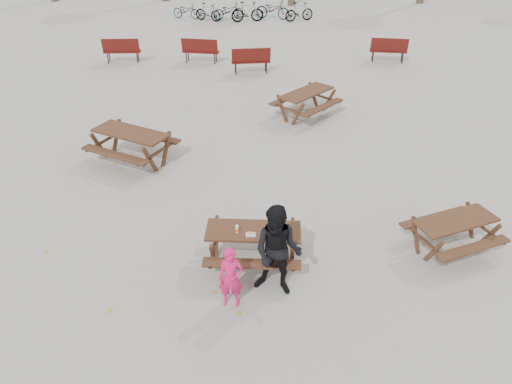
{
  "coord_description": "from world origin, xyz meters",
  "views": [
    {
      "loc": [
        0.43,
        -7.62,
        6.35
      ],
      "look_at": [
        0.0,
        1.0,
        1.0
      ],
      "focal_mm": 35.0,
      "sensor_mm": 36.0,
      "label": 1
    }
  ],
  "objects_px": {
    "main_picnic_table": "(253,238)",
    "picnic_table_east": "(453,234)",
    "adult": "(278,252)",
    "soda_bottle": "(237,229)",
    "child": "(231,278)",
    "picnic_table_far": "(306,104)",
    "food_tray": "(251,235)",
    "picnic_table_north": "(132,147)"
  },
  "relations": [
    {
      "from": "soda_bottle",
      "to": "picnic_table_east",
      "type": "distance_m",
      "value": 4.36
    },
    {
      "from": "adult",
      "to": "picnic_table_far",
      "type": "height_order",
      "value": "adult"
    },
    {
      "from": "food_tray",
      "to": "picnic_table_east",
      "type": "xyz_separation_m",
      "value": [
        4.02,
        0.8,
        -0.44
      ]
    },
    {
      "from": "soda_bottle",
      "to": "picnic_table_far",
      "type": "height_order",
      "value": "soda_bottle"
    },
    {
      "from": "main_picnic_table",
      "to": "picnic_table_east",
      "type": "distance_m",
      "value": 4.03
    },
    {
      "from": "child",
      "to": "picnic_table_north",
      "type": "height_order",
      "value": "child"
    },
    {
      "from": "soda_bottle",
      "to": "picnic_table_east",
      "type": "relative_size",
      "value": 0.1
    },
    {
      "from": "picnic_table_east",
      "to": "picnic_table_far",
      "type": "bearing_deg",
      "value": 86.77
    },
    {
      "from": "soda_bottle",
      "to": "main_picnic_table",
      "type": "bearing_deg",
      "value": 17.4
    },
    {
      "from": "food_tray",
      "to": "child",
      "type": "height_order",
      "value": "child"
    },
    {
      "from": "picnic_table_far",
      "to": "adult",
      "type": "bearing_deg",
      "value": -145.13
    },
    {
      "from": "adult",
      "to": "child",
      "type": "bearing_deg",
      "value": -140.69
    },
    {
      "from": "soda_bottle",
      "to": "adult",
      "type": "xyz_separation_m",
      "value": [
        0.77,
        -0.69,
        0.05
      ]
    },
    {
      "from": "adult",
      "to": "picnic_table_north",
      "type": "height_order",
      "value": "adult"
    },
    {
      "from": "picnic_table_far",
      "to": "main_picnic_table",
      "type": "bearing_deg",
      "value": -149.32
    },
    {
      "from": "child",
      "to": "picnic_table_far",
      "type": "distance_m",
      "value": 8.65
    },
    {
      "from": "soda_bottle",
      "to": "child",
      "type": "height_order",
      "value": "child"
    },
    {
      "from": "picnic_table_north",
      "to": "picnic_table_far",
      "type": "bearing_deg",
      "value": 60.2
    },
    {
      "from": "adult",
      "to": "soda_bottle",
      "type": "bearing_deg",
      "value": 151.79
    },
    {
      "from": "food_tray",
      "to": "picnic_table_east",
      "type": "relative_size",
      "value": 0.11
    },
    {
      "from": "soda_bottle",
      "to": "child",
      "type": "bearing_deg",
      "value": -91.2
    },
    {
      "from": "food_tray",
      "to": "picnic_table_north",
      "type": "relative_size",
      "value": 0.09
    },
    {
      "from": "picnic_table_east",
      "to": "picnic_table_far",
      "type": "distance_m",
      "value": 7.24
    },
    {
      "from": "picnic_table_east",
      "to": "main_picnic_table",
      "type": "bearing_deg",
      "value": 163.66
    },
    {
      "from": "main_picnic_table",
      "to": "child",
      "type": "distance_m",
      "value": 1.21
    },
    {
      "from": "main_picnic_table",
      "to": "picnic_table_far",
      "type": "height_order",
      "value": "picnic_table_far"
    },
    {
      "from": "child",
      "to": "picnic_table_east",
      "type": "height_order",
      "value": "child"
    },
    {
      "from": "child",
      "to": "food_tray",
      "type": "bearing_deg",
      "value": 70.94
    },
    {
      "from": "child",
      "to": "picnic_table_north",
      "type": "xyz_separation_m",
      "value": [
        -3.1,
        5.18,
        -0.16
      ]
    },
    {
      "from": "main_picnic_table",
      "to": "adult",
      "type": "relative_size",
      "value": 1.0
    },
    {
      "from": "soda_bottle",
      "to": "picnic_table_north",
      "type": "relative_size",
      "value": 0.08
    },
    {
      "from": "main_picnic_table",
      "to": "food_tray",
      "type": "relative_size",
      "value": 10.0
    },
    {
      "from": "picnic_table_east",
      "to": "picnic_table_north",
      "type": "xyz_separation_m",
      "value": [
        -7.4,
        3.4,
        0.08
      ]
    },
    {
      "from": "food_tray",
      "to": "picnic_table_far",
      "type": "distance_m",
      "value": 7.64
    },
    {
      "from": "adult",
      "to": "picnic_table_east",
      "type": "height_order",
      "value": "adult"
    },
    {
      "from": "food_tray",
      "to": "child",
      "type": "bearing_deg",
      "value": -106.11
    },
    {
      "from": "picnic_table_north",
      "to": "child",
      "type": "bearing_deg",
      "value": -34.17
    },
    {
      "from": "child",
      "to": "picnic_table_far",
      "type": "height_order",
      "value": "child"
    },
    {
      "from": "food_tray",
      "to": "picnic_table_far",
      "type": "xyz_separation_m",
      "value": [
        1.31,
        7.51,
        -0.38
      ]
    },
    {
      "from": "main_picnic_table",
      "to": "child",
      "type": "xyz_separation_m",
      "value": [
        -0.32,
        -1.17,
        0.01
      ]
    },
    {
      "from": "main_picnic_table",
      "to": "picnic_table_east",
      "type": "relative_size",
      "value": 1.08
    },
    {
      "from": "main_picnic_table",
      "to": "child",
      "type": "relative_size",
      "value": 1.51
    }
  ]
}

